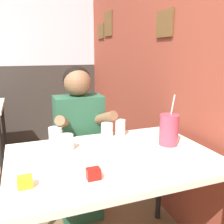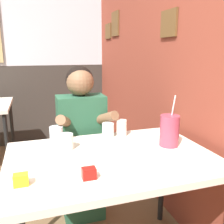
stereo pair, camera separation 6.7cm
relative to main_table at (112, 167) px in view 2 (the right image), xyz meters
The scene contains 11 objects.
brick_wall_right 1.39m from the main_table, 57.76° to the left, with size 0.08×4.76×2.70m.
back_wall 2.59m from the main_table, 103.92° to the left, with size 5.39×0.09×2.70m.
main_table is the anchor object (origin of this frame).
person_seated 0.56m from the main_table, 95.85° to the left, with size 0.42×0.40×1.19m.
cocktail_pitcher 0.40m from the main_table, ahead, with size 0.11×0.11×0.30m.
glass_near_pitcher 0.33m from the main_table, 76.71° to the left, with size 0.08×0.08×0.09m.
glass_center 0.30m from the main_table, 142.41° to the left, with size 0.08×0.08×0.09m.
glass_far_side 0.36m from the main_table, 61.07° to the left, with size 0.07×0.07×0.11m.
glass_by_brick 0.41m from the main_table, 131.29° to the left, with size 0.08×0.08×0.10m.
condiment_ketchup 0.28m from the main_table, 129.35° to the right, with size 0.06×0.04×0.05m.
condiment_mustard 0.49m from the main_table, 158.65° to the right, with size 0.06×0.04×0.05m.
Camera 2 is at (0.21, -0.82, 1.28)m, focal length 40.00 mm.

